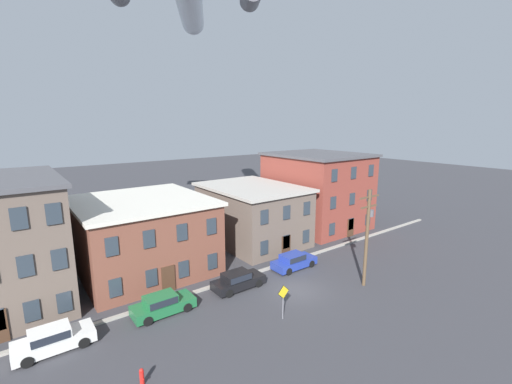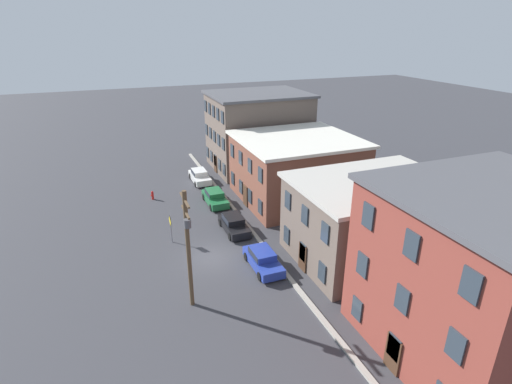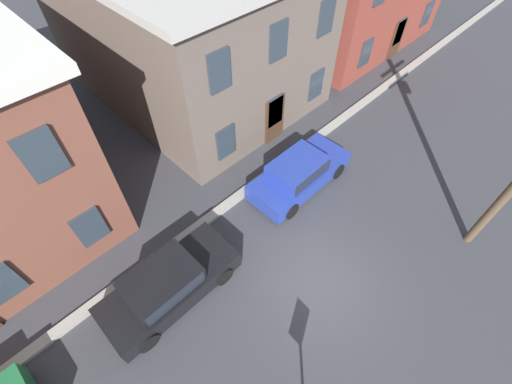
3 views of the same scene
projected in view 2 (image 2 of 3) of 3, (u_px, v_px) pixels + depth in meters
ground_plane at (212, 258)px, 32.06m from camera, size 200.00×200.00×0.00m
kerb_strip at (264, 246)px, 33.54m from camera, size 56.00×0.36×0.16m
apartment_corner at (258, 131)px, 51.00m from camera, size 9.76×12.03×9.59m
apartment_midblock at (296, 168)px, 42.02m from camera, size 11.33×11.87×6.67m
apartment_far at (371, 219)px, 31.23m from camera, size 9.00×12.14×6.47m
apartment_annex at (486, 273)px, 21.69m from camera, size 10.53×11.71×9.59m
car_white at (200, 176)px, 47.44m from camera, size 4.40×1.92×1.43m
car_green at (215, 197)px, 41.56m from camera, size 4.40×1.92×1.43m
car_black at (234, 223)px, 36.01m from camera, size 4.40×1.92×1.43m
car_blue at (263, 259)px, 30.54m from camera, size 4.40×1.92×1.43m
caution_sign at (171, 225)px, 33.71m from camera, size 1.01×0.08×2.54m
utility_pole at (188, 244)px, 24.89m from camera, size 2.40×0.44×8.23m
fire_hydrant at (153, 195)px, 42.65m from camera, size 0.24×0.34×0.96m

